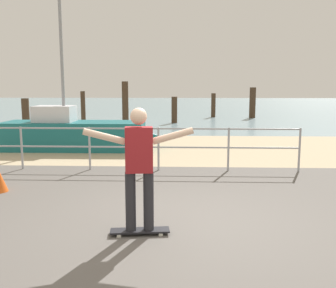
{
  "coord_description": "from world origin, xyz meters",
  "views": [
    {
      "loc": [
        0.02,
        -5.25,
        2.01
      ],
      "look_at": [
        -0.28,
        2.0,
        0.9
      ],
      "focal_mm": 40.54,
      "sensor_mm": 36.0,
      "label": 1
    }
  ],
  "objects": [
    {
      "name": "ground_plane",
      "position": [
        0.0,
        -1.0,
        0.0
      ],
      "size": [
        24.0,
        10.0,
        0.04
      ],
      "primitive_type": "cube",
      "color": "#605B56",
      "rests_on": "ground"
    },
    {
      "name": "beach_strip",
      "position": [
        0.0,
        7.0,
        0.0
      ],
      "size": [
        24.0,
        6.0,
        0.04
      ],
      "primitive_type": "cube",
      "color": "tan",
      "rests_on": "ground"
    },
    {
      "name": "sea_surface",
      "position": [
        0.0,
        35.0,
        0.0
      ],
      "size": [
        72.0,
        50.0,
        0.04
      ],
      "primitive_type": "cube",
      "color": "#75939E",
      "rests_on": "ground"
    },
    {
      "name": "railing_fence",
      "position": [
        -2.23,
        3.6,
        0.7
      ],
      "size": [
        9.96,
        0.05,
        1.05
      ],
      "color": "#9EA0A5",
      "rests_on": "ground"
    },
    {
      "name": "sailboat",
      "position": [
        -3.29,
        6.52,
        0.53
      ],
      "size": [
        4.96,
        1.44,
        5.8
      ],
      "color": "#19666B",
      "rests_on": "ground"
    },
    {
      "name": "skateboard",
      "position": [
        -0.57,
        -0.37,
        0.07
      ],
      "size": [
        0.82,
        0.3,
        0.08
      ],
      "color": "black",
      "rests_on": "ground"
    },
    {
      "name": "skateboarder",
      "position": [
        -0.57,
        -0.37,
        1.02
      ],
      "size": [
        1.45,
        0.27,
        1.65
      ],
      "color": "#26262B",
      "rests_on": "skateboard"
    },
    {
      "name": "groyne_post_0",
      "position": [
        -7.78,
        13.13,
        0.71
      ],
      "size": [
        0.36,
        0.36,
        1.42
      ],
      "primitive_type": "cylinder",
      "color": "#422D1E",
      "rests_on": "ground"
    },
    {
      "name": "groyne_post_1",
      "position": [
        -5.35,
        14.8,
        0.87
      ],
      "size": [
        0.24,
        0.24,
        1.75
      ],
      "primitive_type": "cylinder",
      "color": "#422D1E",
      "rests_on": "ground"
    },
    {
      "name": "groyne_post_2",
      "position": [
        -2.92,
        13.75,
        1.12
      ],
      "size": [
        0.32,
        0.32,
        2.24
      ],
      "primitive_type": "cylinder",
      "color": "#422D1E",
      "rests_on": "ground"
    },
    {
      "name": "groyne_post_3",
      "position": [
        -0.49,
        15.42,
        0.72
      ],
      "size": [
        0.31,
        0.31,
        1.44
      ],
      "primitive_type": "cylinder",
      "color": "#422D1E",
      "rests_on": "ground"
    },
    {
      "name": "groyne_post_4",
      "position": [
        1.93,
        19.48,
        0.78
      ],
      "size": [
        0.28,
        0.28,
        1.56
      ],
      "primitive_type": "cylinder",
      "color": "#422D1E",
      "rests_on": "ground"
    },
    {
      "name": "groyne_post_5",
      "position": [
        4.36,
        19.01,
        0.97
      ],
      "size": [
        0.39,
        0.39,
        1.94
      ],
      "primitive_type": "cylinder",
      "color": "#422D1E",
      "rests_on": "ground"
    }
  ]
}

